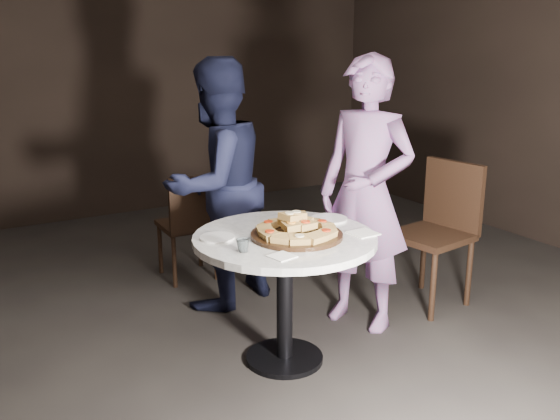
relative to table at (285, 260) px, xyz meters
name	(u,v)px	position (x,y,z in m)	size (l,w,h in m)	color
floor	(293,359)	(0.05, -0.01, -0.60)	(7.00, 7.00, 0.00)	black
table	(285,260)	(0.00, 0.00, 0.00)	(1.01, 1.01, 0.74)	black
serving_board	(297,235)	(0.04, -0.05, 0.15)	(0.49, 0.49, 0.02)	black
focaccia_pile	(296,227)	(0.04, -0.05, 0.19)	(0.43, 0.43, 0.12)	#A47D3F
plate_left	(217,237)	(-0.33, 0.14, 0.14)	(0.19, 0.19, 0.01)	white
plate_right	(329,219)	(0.37, 0.12, 0.14)	(0.21, 0.21, 0.01)	white
water_glass	(243,245)	(-0.31, -0.12, 0.17)	(0.07, 0.07, 0.07)	silver
napkin_near	(282,256)	(-0.18, -0.28, 0.14)	(0.11, 0.11, 0.01)	white
napkin_far	(363,233)	(0.38, -0.19, 0.14)	(0.14, 0.14, 0.01)	white
chair_far	(190,220)	(0.03, 1.39, -0.13)	(0.40, 0.41, 0.82)	black
chair_right	(440,223)	(1.34, 0.19, -0.05)	(0.53, 0.51, 0.96)	black
diner_navy	(216,185)	(0.03, 0.93, 0.22)	(0.80, 0.62, 1.65)	black
diner_teal	(366,195)	(0.68, 0.18, 0.24)	(0.61, 0.40, 1.68)	slate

